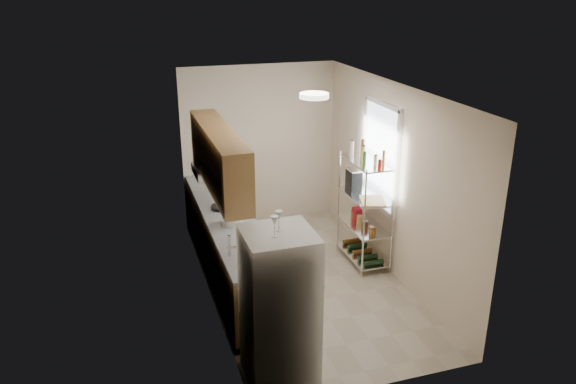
# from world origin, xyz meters

# --- Properties ---
(room) EXTENTS (2.52, 4.42, 2.62)m
(room) POSITION_xyz_m (0.00, 0.00, 1.30)
(room) COLOR #ACA08B
(room) RESTS_ON ground
(counter_run) EXTENTS (0.63, 3.51, 0.90)m
(counter_run) POSITION_xyz_m (-0.92, 0.44, 0.45)
(counter_run) COLOR #9F7344
(counter_run) RESTS_ON ground
(upper_cabinets) EXTENTS (0.33, 2.20, 0.72)m
(upper_cabinets) POSITION_xyz_m (-1.05, 0.10, 1.81)
(upper_cabinets) COLOR #9F7344
(upper_cabinets) RESTS_ON room
(range_hood) EXTENTS (0.50, 0.60, 0.12)m
(range_hood) POSITION_xyz_m (-1.00, 0.90, 1.39)
(range_hood) COLOR #B7BABC
(range_hood) RESTS_ON room
(window) EXTENTS (0.06, 1.00, 1.46)m
(window) POSITION_xyz_m (1.23, 0.35, 1.55)
(window) COLOR white
(window) RESTS_ON room
(bakers_rack) EXTENTS (0.45, 0.90, 1.73)m
(bakers_rack) POSITION_xyz_m (1.00, 0.30, 1.11)
(bakers_rack) COLOR silver
(bakers_rack) RESTS_ON ground
(ceiling_dome) EXTENTS (0.34, 0.34, 0.05)m
(ceiling_dome) POSITION_xyz_m (0.00, -0.30, 2.57)
(ceiling_dome) COLOR white
(ceiling_dome) RESTS_ON room
(refrigerator) EXTENTS (0.67, 0.67, 1.62)m
(refrigerator) POSITION_xyz_m (-0.87, -1.76, 0.81)
(refrigerator) COLOR silver
(refrigerator) RESTS_ON ground
(wine_glass_a) EXTENTS (0.07, 0.07, 0.20)m
(wine_glass_a) POSITION_xyz_m (-0.86, -1.73, 1.72)
(wine_glass_a) COLOR silver
(wine_glass_a) RESTS_ON refrigerator
(wine_glass_b) EXTENTS (0.07, 0.07, 0.20)m
(wine_glass_b) POSITION_xyz_m (-0.93, -1.83, 1.72)
(wine_glass_b) COLOR silver
(wine_glass_b) RESTS_ON refrigerator
(rice_cooker) EXTENTS (0.26, 0.26, 0.21)m
(rice_cooker) POSITION_xyz_m (-0.90, 0.16, 1.00)
(rice_cooker) COLOR white
(rice_cooker) RESTS_ON counter_run
(frying_pan_large) EXTENTS (0.28, 0.28, 0.05)m
(frying_pan_large) POSITION_xyz_m (-0.95, 0.70, 0.92)
(frying_pan_large) COLOR black
(frying_pan_large) RESTS_ON counter_run
(frying_pan_small) EXTENTS (0.28, 0.28, 0.04)m
(frying_pan_small) POSITION_xyz_m (-0.86, 0.86, 0.92)
(frying_pan_small) COLOR black
(frying_pan_small) RESTS_ON counter_run
(cutting_board) EXTENTS (0.43, 0.49, 0.03)m
(cutting_board) POSITION_xyz_m (0.99, 0.04, 1.02)
(cutting_board) COLOR tan
(cutting_board) RESTS_ON bakers_rack
(espresso_machine) EXTENTS (0.16, 0.24, 0.28)m
(espresso_machine) POSITION_xyz_m (0.97, 0.63, 1.15)
(espresso_machine) COLOR black
(espresso_machine) RESTS_ON bakers_rack
(storage_bag) EXTENTS (0.11, 0.15, 0.17)m
(storage_bag) POSITION_xyz_m (1.00, 0.53, 0.64)
(storage_bag) COLOR #A1131A
(storage_bag) RESTS_ON bakers_rack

